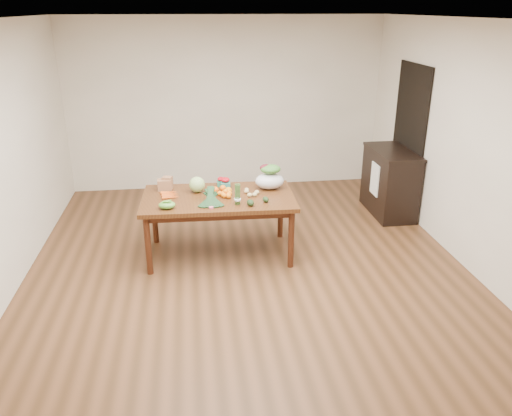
{
  "coord_description": "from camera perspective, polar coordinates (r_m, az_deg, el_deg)",
  "views": [
    {
      "loc": [
        -0.58,
        -4.97,
        2.81
      ],
      "look_at": [
        0.08,
        0.0,
        0.78
      ],
      "focal_mm": 35.0,
      "sensor_mm": 36.0,
      "label": 1
    }
  ],
  "objects": [
    {
      "name": "strawberry_basket_a",
      "position": [
        6.17,
        -4.0,
        2.95
      ],
      "size": [
        0.1,
        0.1,
        0.09
      ],
      "primitive_type": null,
      "rotation": [
        0.0,
        0.0,
        -0.03
      ],
      "color": "#B10B1E",
      "rests_on": "dining_table"
    },
    {
      "name": "dining_table",
      "position": [
        5.98,
        -4.22,
        -2.02
      ],
      "size": [
        1.79,
        1.03,
        0.75
      ],
      "primitive_type": "cube",
      "rotation": [
        0.0,
        0.0,
        -0.03
      ],
      "color": "#573414",
      "rests_on": "floor"
    },
    {
      "name": "orange_b",
      "position": [
        5.99,
        -3.82,
        2.28
      ],
      "size": [
        0.08,
        0.08,
        0.08
      ],
      "primitive_type": "sphere",
      "color": "orange",
      "rests_on": "dining_table"
    },
    {
      "name": "potato_b",
      "position": [
        5.8,
        -0.73,
        1.5
      ],
      "size": [
        0.06,
        0.05,
        0.05
      ],
      "primitive_type": "ellipsoid",
      "color": "#D0C178",
      "rests_on": "dining_table"
    },
    {
      "name": "paper_bag",
      "position": [
        6.11,
        -10.43,
        2.76
      ],
      "size": [
        0.23,
        0.19,
        0.16
      ],
      "primitive_type": null,
      "rotation": [
        0.0,
        0.0,
        -0.03
      ],
      "color": "#986C44",
      "rests_on": "dining_table"
    },
    {
      "name": "strawberry_basket_b",
      "position": [
        6.1,
        -3.52,
        2.79
      ],
      "size": [
        0.11,
        0.11,
        0.1
      ],
      "primitive_type": null,
      "rotation": [
        0.0,
        0.0,
        -0.03
      ],
      "color": "red",
      "rests_on": "dining_table"
    },
    {
      "name": "potato_a",
      "position": [
        5.91,
        -1.08,
        1.91
      ],
      "size": [
        0.06,
        0.05,
        0.05
      ],
      "primitive_type": "ellipsoid",
      "color": "tan",
      "rests_on": "dining_table"
    },
    {
      "name": "floor",
      "position": [
        5.74,
        -0.84,
        -7.23
      ],
      "size": [
        6.0,
        6.0,
        0.0
      ],
      "primitive_type": "plane",
      "color": "brown",
      "rests_on": "ground"
    },
    {
      "name": "orange_a",
      "position": [
        5.92,
        -4.67,
        2.06
      ],
      "size": [
        0.08,
        0.08,
        0.08
      ],
      "primitive_type": "sphere",
      "color": "#E65B0E",
      "rests_on": "dining_table"
    },
    {
      "name": "ceiling",
      "position": [
        5.01,
        -1.02,
        20.8
      ],
      "size": [
        5.0,
        6.0,
        0.02
      ],
      "primitive_type": "cube",
      "color": "white",
      "rests_on": "room_walls"
    },
    {
      "name": "snap_pea_bag",
      "position": [
        5.54,
        -10.14,
        0.34
      ],
      "size": [
        0.19,
        0.14,
        0.08
      ],
      "primitive_type": "ellipsoid",
      "color": "#5EA537",
      "rests_on": "dining_table"
    },
    {
      "name": "potato_c",
      "position": [
        5.88,
        0.09,
        1.81
      ],
      "size": [
        0.06,
        0.05,
        0.05
      ],
      "primitive_type": "ellipsoid",
      "color": "#CABF74",
      "rests_on": "dining_table"
    },
    {
      "name": "potato_d",
      "position": [
        5.97,
        -1.08,
        2.11
      ],
      "size": [
        0.05,
        0.05,
        0.05
      ],
      "primitive_type": "ellipsoid",
      "color": "tan",
      "rests_on": "dining_table"
    },
    {
      "name": "room_walls",
      "position": [
        5.22,
        -0.92,
        5.81
      ],
      "size": [
        5.02,
        6.02,
        2.7
      ],
      "color": "white",
      "rests_on": "floor"
    },
    {
      "name": "cabinet",
      "position": [
        7.41,
        15.04,
        2.89
      ],
      "size": [
        0.52,
        1.02,
        0.94
      ],
      "primitive_type": "cube",
      "color": "black",
      "rests_on": "floor"
    },
    {
      "name": "doorway_dark",
      "position": [
        7.46,
        16.99,
        7.46
      ],
      "size": [
        0.02,
        1.0,
        2.1
      ],
      "primitive_type": "cube",
      "color": "black",
      "rests_on": "floor"
    },
    {
      "name": "carrots",
      "position": [
        5.92,
        -9.75,
        1.52
      ],
      "size": [
        0.23,
        0.25,
        0.03
      ],
      "primitive_type": null,
      "rotation": [
        0.0,
        0.0,
        -0.03
      ],
      "color": "orange",
      "rests_on": "dining_table"
    },
    {
      "name": "asparagus_bundle",
      "position": [
        5.53,
        -2.13,
        1.58
      ],
      "size": [
        0.08,
        0.12,
        0.26
      ],
      "primitive_type": null,
      "rotation": [
        0.15,
        0.0,
        -0.03
      ],
      "color": "#4D863D",
      "rests_on": "dining_table"
    },
    {
      "name": "salad_bag",
      "position": [
        6.03,
        1.56,
        3.45
      ],
      "size": [
        0.36,
        0.27,
        0.27
      ],
      "primitive_type": null,
      "rotation": [
        0.0,
        0.0,
        -0.03
      ],
      "color": "silver",
      "rests_on": "dining_table"
    },
    {
      "name": "dish_towel",
      "position": [
        7.23,
        13.42,
        3.22
      ],
      "size": [
        0.02,
        0.28,
        0.45
      ],
      "primitive_type": "cube",
      "color": "white",
      "rests_on": "cabinet"
    },
    {
      "name": "avocado_b",
      "position": [
        5.64,
        1.11,
        0.98
      ],
      "size": [
        0.09,
        0.11,
        0.06
      ],
      "primitive_type": "ellipsoid",
      "rotation": [
        0.0,
        0.0,
        0.3
      ],
      "color": "black",
      "rests_on": "dining_table"
    },
    {
      "name": "kale_bunch",
      "position": [
        5.56,
        -5.19,
        1.1
      ],
      "size": [
        0.33,
        0.41,
        0.16
      ],
      "primitive_type": null,
      "rotation": [
        0.0,
        0.0,
        -0.03
      ],
      "color": "black",
      "rests_on": "dining_table"
    },
    {
      "name": "potato_e",
      "position": [
        5.81,
        -0.16,
        1.55
      ],
      "size": [
        0.06,
        0.05,
        0.05
      ],
      "primitive_type": "ellipsoid",
      "color": "tan",
      "rests_on": "dining_table"
    },
    {
      "name": "avocado_a",
      "position": [
        5.53,
        -0.65,
        0.61
      ],
      "size": [
        0.1,
        0.13,
        0.07
      ],
      "primitive_type": "ellipsoid",
      "rotation": [
        0.0,
        0.0,
        0.3
      ],
      "color": "black",
      "rests_on": "dining_table"
    },
    {
      "name": "cabbage",
      "position": [
        5.97,
        -6.76,
        2.67
      ],
      "size": [
        0.19,
        0.19,
        0.19
      ],
      "primitive_type": "sphere",
      "color": "#A1CC76",
      "rests_on": "dining_table"
    },
    {
      "name": "orange_c",
      "position": [
        5.9,
        -3.17,
        2.02
      ],
      "size": [
        0.08,
        0.08,
        0.08
      ],
      "primitive_type": "sphere",
      "color": "orange",
      "rests_on": "dining_table"
    },
    {
      "name": "mandarin_cluster",
      "position": [
        5.81,
        -3.48,
        1.76
      ],
      "size": [
        0.19,
        0.19,
        0.1
      ],
      "primitive_type": null,
      "rotation": [
        0.0,
        0.0,
        -0.03
      ],
      "color": "orange",
      "rests_on": "dining_table"
    }
  ]
}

